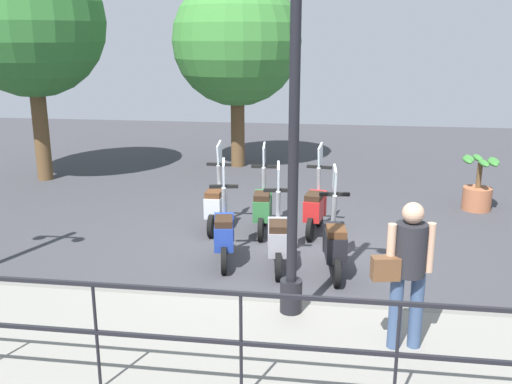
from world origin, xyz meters
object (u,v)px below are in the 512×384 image
(scooter_near_0, at_px, (335,243))
(scooter_far_0, at_px, (315,207))
(pedestrian_with_bag, at_px, (407,265))
(scooter_far_2, at_px, (216,204))
(potted_palm, at_px, (478,188))
(scooter_near_1, at_px, (278,238))
(scooter_far_1, at_px, (263,206))
(tree_distant, at_px, (237,41))
(tree_large, at_px, (30,23))
(scooter_near_2, at_px, (224,233))
(lamp_post_near, at_px, (293,157))

(scooter_near_0, xyz_separation_m, scooter_far_0, (1.77, 0.35, 0.00))
(pedestrian_with_bag, height_order, scooter_far_2, pedestrian_with_bag)
(potted_palm, xyz_separation_m, scooter_far_2, (-1.94, 4.86, 0.04))
(scooter_near_0, relative_size, scooter_far_0, 1.00)
(scooter_near_1, bearing_deg, scooter_far_1, 9.02)
(tree_distant, relative_size, scooter_near_0, 3.17)
(tree_large, height_order, scooter_near_0, tree_large)
(scooter_far_0, height_order, scooter_far_1, same)
(scooter_near_1, bearing_deg, pedestrian_with_bag, -152.17)
(pedestrian_with_bag, height_order, tree_distant, tree_distant)
(tree_distant, height_order, scooter_far_1, tree_distant)
(potted_palm, bearing_deg, scooter_near_2, 127.98)
(tree_distant, height_order, potted_palm, tree_distant)
(pedestrian_with_bag, height_order, scooter_near_0, pedestrian_with_bag)
(potted_palm, height_order, scooter_near_0, scooter_near_0)
(scooter_near_2, bearing_deg, scooter_far_2, 6.05)
(tree_distant, distance_m, potted_palm, 6.89)
(scooter_near_2, height_order, scooter_far_0, same)
(potted_palm, bearing_deg, scooter_near_0, 142.89)
(lamp_post_near, distance_m, tree_large, 9.20)
(scooter_near_2, bearing_deg, scooter_near_0, -107.59)
(potted_palm, distance_m, scooter_far_1, 4.50)
(pedestrian_with_bag, height_order, scooter_near_1, pedestrian_with_bag)
(scooter_near_1, bearing_deg, scooter_near_2, 76.03)
(tree_large, xyz_separation_m, scooter_near_1, (-4.70, -6.15, -3.15))
(pedestrian_with_bag, height_order, scooter_near_2, pedestrian_with_bag)
(tree_large, bearing_deg, scooter_far_0, -114.66)
(pedestrian_with_bag, distance_m, scooter_far_0, 4.13)
(potted_palm, bearing_deg, tree_large, 83.29)
(scooter_near_1, xyz_separation_m, scooter_far_1, (1.56, 0.43, 0.00))
(pedestrian_with_bag, distance_m, scooter_far_2, 4.85)
(potted_palm, xyz_separation_m, scooter_far_1, (-2.00, 4.03, 0.04))
(potted_palm, relative_size, scooter_near_0, 0.69)
(potted_palm, bearing_deg, tree_distant, 58.76)
(potted_palm, bearing_deg, scooter_far_1, 116.42)
(scooter_near_0, bearing_deg, potted_palm, -43.15)
(tree_large, relative_size, scooter_far_1, 3.47)
(pedestrian_with_bag, bearing_deg, scooter_far_2, 24.15)
(scooter_far_1, bearing_deg, lamp_post_near, -169.79)
(tree_distant, bearing_deg, scooter_near_2, -171.81)
(scooter_near_0, height_order, scooter_near_1, same)
(potted_palm, distance_m, scooter_far_2, 5.24)
(scooter_near_0, xyz_separation_m, scooter_far_2, (1.72, 2.09, 0.00))
(scooter_far_0, bearing_deg, tree_large, 74.05)
(scooter_near_2, bearing_deg, lamp_post_near, -156.72)
(scooter_near_2, bearing_deg, tree_large, 38.89)
(pedestrian_with_bag, xyz_separation_m, scooter_far_2, (3.89, 2.83, -0.60))
(scooter_far_0, bearing_deg, tree_distant, 32.40)
(scooter_far_0, xyz_separation_m, scooter_far_2, (-0.05, 1.74, 0.00))
(scooter_near_0, height_order, scooter_far_2, same)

